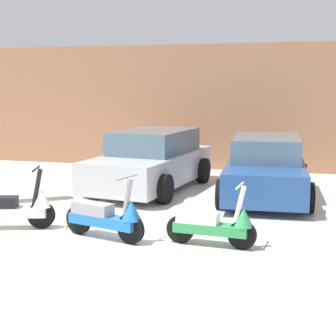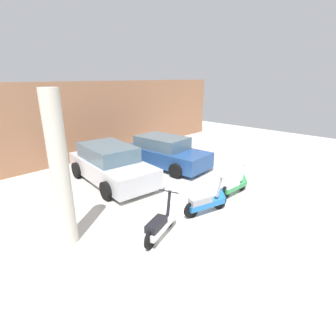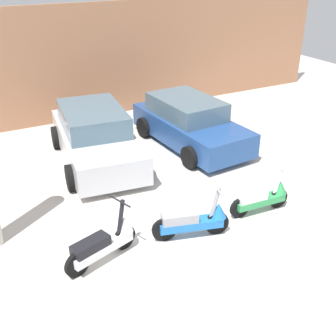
# 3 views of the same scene
# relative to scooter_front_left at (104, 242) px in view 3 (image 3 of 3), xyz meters

# --- Properties ---
(ground_plane) EXTENTS (28.00, 28.00, 0.00)m
(ground_plane) POSITION_rel_scooter_front_left_xyz_m (2.12, -0.67, -0.39)
(ground_plane) COLOR silver
(wall_back) EXTENTS (19.60, 0.12, 3.79)m
(wall_back) POSITION_rel_scooter_front_left_xyz_m (2.12, 7.58, 1.50)
(wall_back) COLOR #9E6B4C
(wall_back) RESTS_ON ground_plane
(scooter_front_left) EXTENTS (1.54, 0.77, 1.11)m
(scooter_front_left) POSITION_rel_scooter_front_left_xyz_m (0.00, 0.00, 0.00)
(scooter_front_left) COLOR black
(scooter_front_left) RESTS_ON ground_plane
(scooter_front_right) EXTENTS (1.56, 0.74, 1.12)m
(scooter_front_right) POSITION_rel_scooter_front_left_xyz_m (1.85, -0.16, 0.00)
(scooter_front_right) COLOR black
(scooter_front_right) RESTS_ON ground_plane
(scooter_front_center) EXTENTS (1.48, 0.53, 1.04)m
(scooter_front_center) POSITION_rel_scooter_front_left_xyz_m (3.66, -0.07, -0.03)
(scooter_front_center) COLOR black
(scooter_front_center) RESTS_ON ground_plane
(car_rear_left) EXTENTS (2.48, 4.48, 1.46)m
(car_rear_left) POSITION_rel_scooter_front_left_xyz_m (1.32, 4.14, 0.30)
(car_rear_left) COLOR #B7B7BC
(car_rear_left) RESTS_ON ground_plane
(car_rear_center) EXTENTS (2.18, 4.19, 1.39)m
(car_rear_center) POSITION_rel_scooter_front_left_xyz_m (4.15, 3.90, 0.27)
(car_rear_center) COLOR navy
(car_rear_center) RESTS_ON ground_plane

